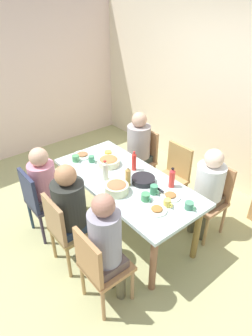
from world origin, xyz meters
TOP-DOWN VIEW (x-y plane):
  - ground_plane at (0.00, 0.00)m, footprint 6.61×6.61m
  - wall_back at (0.00, 1.90)m, footprint 5.75×0.12m
  - wall_left at (-2.82, 0.00)m, footprint 0.12×3.93m
  - dining_table at (0.00, 0.00)m, footprint 1.82×0.85m
  - chair_0 at (0.61, 0.80)m, footprint 0.40×0.40m
  - person_0 at (0.61, 0.71)m, footprint 0.32×0.32m
  - chair_1 at (0.61, -0.80)m, footprint 0.40×0.40m
  - person_1 at (0.61, -0.71)m, footprint 0.30×0.30m
  - chair_2 at (0.00, 0.80)m, footprint 0.40×0.40m
  - chair_3 at (0.00, -0.80)m, footprint 0.40×0.40m
  - person_3 at (0.00, -0.71)m, footprint 0.33×0.33m
  - chair_4 at (-0.61, -0.80)m, footprint 0.40×0.40m
  - person_4 at (-0.61, -0.71)m, footprint 0.30×0.30m
  - chair_5 at (-0.61, 0.80)m, footprint 0.40×0.40m
  - person_5 at (-0.61, 0.71)m, footprint 0.32×0.32m
  - plate_0 at (0.61, -0.11)m, footprint 0.20×0.20m
  - plate_1 at (0.54, 0.15)m, footprint 0.21×0.21m
  - plate_2 at (-0.77, -0.10)m, footprint 0.25×0.25m
  - bowl_0 at (0.12, -0.23)m, footprint 0.25×0.25m
  - bowl_1 at (-0.38, 0.04)m, footprint 0.27×0.27m
  - serving_pan at (0.17, 0.11)m, footprint 0.44×0.26m
  - cup_0 at (-0.56, -0.09)m, footprint 0.11×0.07m
  - cup_1 at (0.39, 0.06)m, footprint 0.12×0.08m
  - cup_2 at (-0.70, -0.23)m, footprint 0.12×0.09m
  - cup_3 at (-0.51, 0.13)m, footprint 0.13×0.09m
  - cup_4 at (0.62, 0.02)m, footprint 0.11×0.07m
  - cup_5 at (0.42, -0.08)m, footprint 0.13×0.09m
  - cup_6 at (0.78, 0.16)m, footprint 0.12×0.09m
  - bottle_0 at (-0.14, -0.18)m, footprint 0.06×0.06m
  - bottle_1 at (-0.10, 0.20)m, footprint 0.05×0.05m
  - bottle_2 at (0.10, -0.05)m, footprint 0.06×0.06m
  - bottle_3 at (0.42, 0.29)m, footprint 0.06×0.06m

SIDE VIEW (x-z plane):
  - ground_plane at x=0.00m, z-range 0.00..0.00m
  - chair_0 at x=0.61m, z-range 0.06..0.96m
  - chair_1 at x=0.61m, z-range 0.06..0.96m
  - chair_2 at x=0.00m, z-range 0.06..0.96m
  - chair_3 at x=0.00m, z-range 0.06..0.96m
  - chair_4 at x=-0.61m, z-range 0.06..0.96m
  - chair_5 at x=-0.61m, z-range 0.06..0.96m
  - dining_table at x=0.00m, z-range 0.29..1.06m
  - person_4 at x=-0.61m, z-range 0.12..1.28m
  - person_0 at x=0.61m, z-range 0.13..1.28m
  - person_5 at x=-0.61m, z-range 0.13..1.33m
  - person_1 at x=0.61m, z-range 0.11..1.37m
  - person_3 at x=0.00m, z-range 0.13..1.36m
  - plate_2 at x=-0.77m, z-range 0.77..0.81m
  - plate_0 at x=0.61m, z-range 0.77..0.81m
  - plate_1 at x=0.54m, z-range 0.77..0.81m
  - serving_pan at x=0.17m, z-range 0.77..0.83m
  - cup_6 at x=0.78m, z-range 0.77..0.85m
  - cup_4 at x=0.62m, z-range 0.77..0.85m
  - cup_5 at x=0.42m, z-range 0.77..0.85m
  - cup_2 at x=-0.70m, z-range 0.77..0.85m
  - cup_0 at x=-0.56m, z-range 0.77..0.85m
  - bowl_1 at x=-0.38m, z-range 0.77..0.87m
  - cup_3 at x=-0.51m, z-range 0.77..0.87m
  - cup_1 at x=0.39m, z-range 0.77..0.87m
  - bowl_0 at x=0.12m, z-range 0.77..0.89m
  - bottle_2 at x=0.10m, z-range 0.77..1.00m
  - bottle_3 at x=0.42m, z-range 0.77..1.00m
  - bottle_1 at x=-0.10m, z-range 0.77..1.01m
  - bottle_0 at x=-0.14m, z-range 0.77..1.01m
  - wall_back at x=0.00m, z-range 0.00..2.60m
  - wall_left at x=-2.82m, z-range 0.00..2.60m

